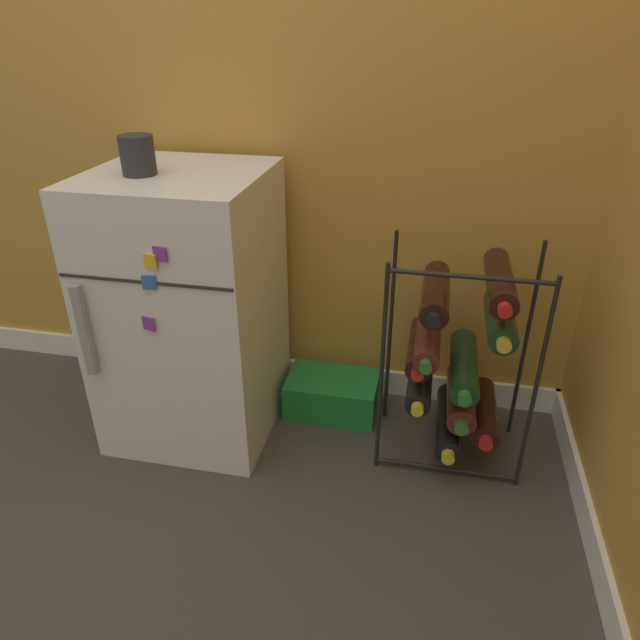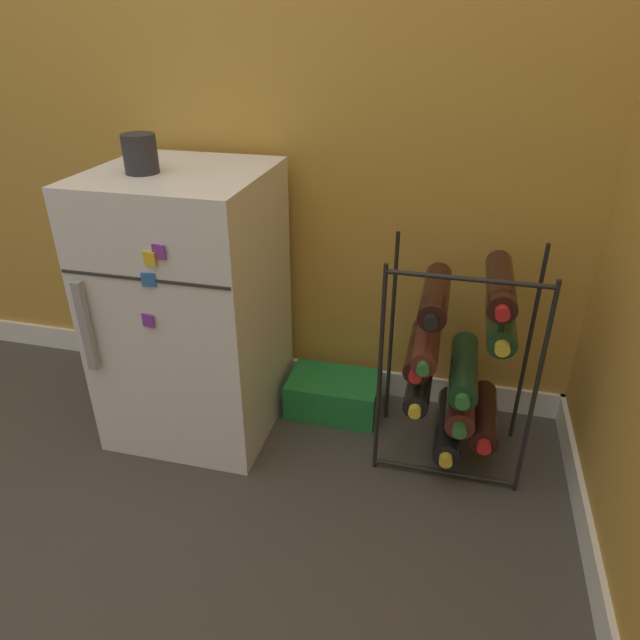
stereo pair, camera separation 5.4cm
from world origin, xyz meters
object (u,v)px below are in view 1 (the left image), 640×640
(mini_fridge, at_px, (191,308))
(fridge_top_cup, at_px, (138,155))
(soda_box, at_px, (332,394))
(wine_rack, at_px, (457,359))

(mini_fridge, bearing_deg, fridge_top_cup, -147.23)
(soda_box, bearing_deg, fridge_top_cup, -159.63)
(fridge_top_cup, bearing_deg, wine_rack, 3.79)
(fridge_top_cup, bearing_deg, mini_fridge, 32.77)
(wine_rack, height_order, soda_box, wine_rack)
(soda_box, height_order, fridge_top_cup, fridge_top_cup)
(mini_fridge, height_order, fridge_top_cup, fridge_top_cup)
(mini_fridge, bearing_deg, soda_box, 17.87)
(mini_fridge, height_order, soda_box, mini_fridge)
(mini_fridge, height_order, wine_rack, mini_fridge)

